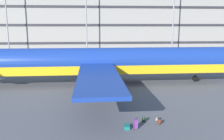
% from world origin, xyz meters
% --- Properties ---
extents(ground_plane, '(600.00, 600.00, 0.00)m').
position_xyz_m(ground_plane, '(0.00, 0.00, 0.00)').
color(ground_plane, '#5B5B60').
extents(terminal_structure, '(178.37, 19.33, 17.45)m').
position_xyz_m(terminal_structure, '(0.00, 52.61, 8.72)').
color(terminal_structure, gray).
rests_on(terminal_structure, ground_plane).
extents(airliner, '(43.33, 35.02, 11.03)m').
position_xyz_m(airliner, '(1.52, -1.64, 3.18)').
color(airliner, navy).
rests_on(airliner, ground_plane).
extents(light_mast_left, '(1.80, 0.50, 21.94)m').
position_xyz_m(light_mast_left, '(-24.96, 37.44, 12.66)').
color(light_mast_left, gray).
rests_on(light_mast_left, ground_plane).
extents(light_mast_center_left, '(1.80, 0.50, 23.03)m').
position_xyz_m(light_mast_center_left, '(-1.63, 37.44, 13.22)').
color(light_mast_center_left, gray).
rests_on(light_mast_center_left, ground_plane).
extents(light_mast_center_right, '(1.80, 0.50, 23.09)m').
position_xyz_m(light_mast_center_right, '(25.18, 37.44, 13.25)').
color(light_mast_center_right, gray).
rests_on(light_mast_center_right, ground_plane).
extents(suitcase_orange, '(0.29, 0.45, 0.95)m').
position_xyz_m(suitcase_orange, '(3.96, -17.49, 0.43)').
color(suitcase_orange, '#72388C').
rests_on(suitcase_orange, ground_plane).
extents(suitcase_red, '(0.55, 0.84, 0.25)m').
position_xyz_m(suitcase_red, '(3.26, -17.35, 0.13)').
color(suitcase_red, '#147266').
rests_on(suitcase_red, ground_plane).
extents(backpack_large, '(0.39, 0.36, 0.52)m').
position_xyz_m(backpack_large, '(6.16, -16.81, 0.23)').
color(backpack_large, '#592619').
rests_on(backpack_large, ground_plane).
extents(backpack_black, '(0.30, 0.35, 0.46)m').
position_xyz_m(backpack_black, '(6.09, -16.18, 0.20)').
color(backpack_black, gray).
rests_on(backpack_black, ground_plane).
extents(backpack_navy, '(0.41, 0.36, 0.56)m').
position_xyz_m(backpack_navy, '(4.91, -16.18, 0.25)').
color(backpack_navy, '#264C26').
rests_on(backpack_navy, ground_plane).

